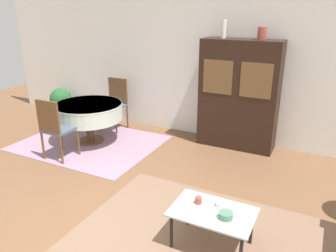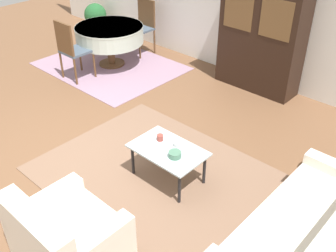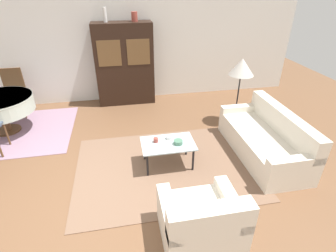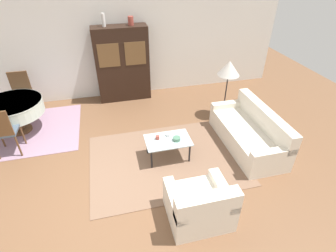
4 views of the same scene
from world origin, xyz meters
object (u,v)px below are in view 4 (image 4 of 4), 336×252
(coffee_table, at_px, (168,142))
(bowl_small, at_px, (169,135))
(vase_tall, at_px, (103,20))
(display_cabinet, at_px, (123,64))
(dining_chair_far, at_px, (21,91))
(bowl, at_px, (177,139))
(vase_short, at_px, (131,21))
(armchair, at_px, (200,205))
(cup, at_px, (157,138))
(dining_table, at_px, (13,108))
(floor_lamp, at_px, (229,69))
(dining_chair_near, at_px, (2,130))
(couch, at_px, (249,133))

(coffee_table, relative_size, bowl_small, 8.51)
(bowl_small, relative_size, vase_tall, 0.33)
(display_cabinet, distance_m, dining_chair_far, 2.53)
(bowl, distance_m, vase_short, 3.24)
(dining_chair_far, xyz_separation_m, vase_tall, (2.16, 0.21, 1.47))
(armchair, relative_size, cup, 12.02)
(vase_tall, bearing_deg, armchair, -77.18)
(display_cabinet, xyz_separation_m, bowl_small, (0.57, -2.64, -0.50))
(bowl, bearing_deg, dining_table, 150.95)
(floor_lamp, height_order, bowl, floor_lamp)
(display_cabinet, height_order, bowl_small, display_cabinet)
(floor_lamp, relative_size, bowl, 9.70)
(dining_chair_far, relative_size, vase_short, 5.10)
(dining_chair_far, relative_size, bowl, 7.19)
(display_cabinet, bearing_deg, coffee_table, -79.29)
(dining_table, bearing_deg, coffee_table, -29.49)
(vase_tall, bearing_deg, dining_table, -153.87)
(dining_table, distance_m, dining_chair_near, 0.85)
(dining_table, xyz_separation_m, vase_tall, (2.16, 1.06, 1.47))
(dining_chair_far, bearing_deg, armchair, 127.70)
(armchair, height_order, cup, armchair)
(vase_tall, bearing_deg, vase_short, 0.00)
(armchair, bearing_deg, dining_chair_far, 127.70)
(coffee_table, xyz_separation_m, cup, (-0.19, 0.07, 0.09))
(coffee_table, xyz_separation_m, dining_chair_far, (-3.02, 2.55, 0.21))
(couch, xyz_separation_m, vase_short, (-1.95, 2.77, 1.72))
(dining_table, distance_m, floor_lamp, 4.79)
(display_cabinet, relative_size, bowl, 13.29)
(dining_chair_near, bearing_deg, armchair, -36.98)
(dining_chair_far, distance_m, cup, 3.77)
(vase_short, bearing_deg, bowl, -82.33)
(armchair, xyz_separation_m, display_cabinet, (-0.63, 4.26, 0.66))
(bowl, bearing_deg, floor_lamp, 39.28)
(floor_lamp, bearing_deg, vase_short, 141.42)
(coffee_table, xyz_separation_m, dining_chair_near, (-3.02, 0.86, 0.21))
(display_cabinet, bearing_deg, cup, -82.94)
(display_cabinet, xyz_separation_m, dining_chair_near, (-2.50, -1.90, -0.36))
(couch, distance_m, cup, 1.93)
(cup, height_order, bowl_small, cup)
(dining_table, relative_size, dining_chair_near, 1.20)
(couch, bearing_deg, dining_table, 70.17)
(coffee_table, xyz_separation_m, dining_table, (-3.02, 1.71, 0.21))
(dining_table, distance_m, bowl_small, 3.45)
(dining_table, xyz_separation_m, bowl_small, (3.06, -1.58, -0.13))
(vase_tall, relative_size, vase_short, 1.49)
(dining_chair_far, bearing_deg, display_cabinet, -175.15)
(bowl_small, xyz_separation_m, vase_short, (-0.27, 2.64, 1.55))
(bowl, bearing_deg, bowl_small, 121.98)
(couch, distance_m, armchair, 2.20)
(display_cabinet, distance_m, floor_lamp, 2.73)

